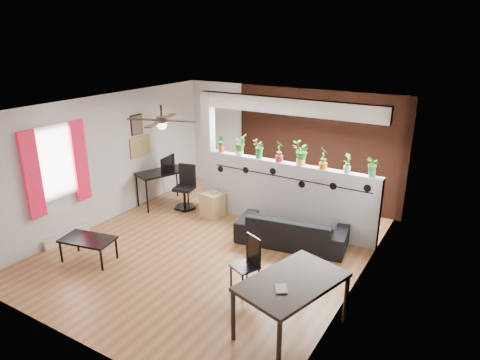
% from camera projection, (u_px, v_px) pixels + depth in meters
% --- Properties ---
extents(room_shell, '(6.30, 7.10, 2.90)m').
position_uv_depth(room_shell, '(212.00, 181.00, 7.47)').
color(room_shell, brown).
rests_on(room_shell, ground).
extents(partition_wall, '(3.60, 0.18, 1.35)m').
position_uv_depth(partition_wall, '(288.00, 196.00, 8.50)').
color(partition_wall, '#BCBCC1').
rests_on(partition_wall, ground).
extents(ceiling_header, '(3.60, 0.18, 0.30)m').
position_uv_depth(ceiling_header, '(292.00, 106.00, 7.91)').
color(ceiling_header, white).
rests_on(ceiling_header, room_shell).
extents(pier_column, '(0.22, 0.20, 2.60)m').
position_uv_depth(pier_column, '(209.00, 152.00, 9.22)').
color(pier_column, '#BCBCC1').
rests_on(pier_column, ground).
extents(brick_panel, '(3.90, 0.05, 2.60)m').
position_uv_depth(brick_panel, '(317.00, 149.00, 9.49)').
color(brick_panel, '#98452C').
rests_on(brick_panel, ground).
extents(vine_decal, '(3.31, 0.01, 0.30)m').
position_uv_depth(vine_decal, '(287.00, 178.00, 8.29)').
color(vine_decal, black).
rests_on(vine_decal, partition_wall).
extents(window_assembly, '(0.09, 1.30, 1.55)m').
position_uv_depth(window_assembly, '(56.00, 164.00, 7.67)').
color(window_assembly, white).
rests_on(window_assembly, room_shell).
extents(baseboard_heater, '(0.08, 1.00, 0.18)m').
position_uv_depth(baseboard_heater, '(67.00, 236.00, 8.13)').
color(baseboard_heater, silver).
rests_on(baseboard_heater, ground).
extents(corkboard, '(0.03, 0.60, 0.45)m').
position_uv_depth(corkboard, '(140.00, 146.00, 9.47)').
color(corkboard, '#A07E4D').
rests_on(corkboard, room_shell).
extents(framed_art, '(0.03, 0.34, 0.44)m').
position_uv_depth(framed_art, '(137.00, 125.00, 9.26)').
color(framed_art, '#8C7259').
rests_on(framed_art, room_shell).
extents(ceiling_fan, '(1.19, 1.19, 0.43)m').
position_uv_depth(ceiling_fan, '(162.00, 122.00, 7.28)').
color(ceiling_fan, black).
rests_on(ceiling_fan, room_shell).
extents(potted_plant_0, '(0.20, 0.17, 0.36)m').
position_uv_depth(potted_plant_0, '(221.00, 143.00, 8.98)').
color(potted_plant_0, red).
rests_on(potted_plant_0, partition_wall).
extents(potted_plant_1, '(0.23, 0.26, 0.42)m').
position_uv_depth(potted_plant_1, '(240.00, 144.00, 8.75)').
color(potted_plant_1, silver).
rests_on(potted_plant_1, partition_wall).
extents(potted_plant_2, '(0.21, 0.23, 0.38)m').
position_uv_depth(potted_plant_2, '(259.00, 148.00, 8.54)').
color(potted_plant_2, '#2F833E').
rests_on(potted_plant_2, partition_wall).
extents(potted_plant_3, '(0.28, 0.27, 0.43)m').
position_uv_depth(potted_plant_3, '(279.00, 150.00, 8.31)').
color(potted_plant_3, '#AC1B2E').
rests_on(potted_plant_3, partition_wall).
extents(potted_plant_4, '(0.30, 0.30, 0.46)m').
position_uv_depth(potted_plant_4, '(301.00, 153.00, 8.09)').
color(potted_plant_4, '#EDE353').
rests_on(potted_plant_4, partition_wall).
extents(potted_plant_5, '(0.26, 0.27, 0.42)m').
position_uv_depth(potted_plant_5, '(324.00, 157.00, 7.88)').
color(potted_plant_5, orange).
rests_on(potted_plant_5, partition_wall).
extents(potted_plant_6, '(0.20, 0.22, 0.37)m').
position_uv_depth(potted_plant_6, '(347.00, 162.00, 7.67)').
color(potted_plant_6, silver).
rests_on(potted_plant_6, partition_wall).
extents(potted_plant_7, '(0.22, 0.22, 0.36)m').
position_uv_depth(potted_plant_7, '(373.00, 166.00, 7.45)').
color(potted_plant_7, green).
rests_on(potted_plant_7, partition_wall).
extents(sofa, '(2.02, 1.05, 0.56)m').
position_uv_depth(sofa, '(292.00, 230.00, 7.93)').
color(sofa, black).
rests_on(sofa, ground).
extents(cube_shelf, '(0.47, 0.43, 0.52)m').
position_uv_depth(cube_shelf, '(212.00, 205.00, 9.14)').
color(cube_shelf, tan).
rests_on(cube_shelf, ground).
extents(cup, '(0.15, 0.15, 0.10)m').
position_uv_depth(cup, '(214.00, 192.00, 9.02)').
color(cup, gray).
rests_on(cup, cube_shelf).
extents(computer_desk, '(0.94, 1.23, 0.80)m').
position_uv_depth(computer_desk, '(162.00, 175.00, 9.61)').
color(computer_desk, black).
rests_on(computer_desk, ground).
extents(monitor, '(0.32, 0.10, 0.18)m').
position_uv_depth(monitor, '(166.00, 166.00, 9.67)').
color(monitor, black).
rests_on(monitor, computer_desk).
extents(office_chair, '(0.51, 0.51, 0.98)m').
position_uv_depth(office_chair, '(185.00, 190.00, 9.50)').
color(office_chair, black).
rests_on(office_chair, ground).
extents(dining_table, '(1.22, 1.60, 0.78)m').
position_uv_depth(dining_table, '(292.00, 286.00, 5.47)').
color(dining_table, black).
rests_on(dining_table, ground).
extents(book, '(0.23, 0.25, 0.02)m').
position_uv_depth(book, '(275.00, 289.00, 5.25)').
color(book, gray).
rests_on(book, dining_table).
extents(folding_chair, '(0.47, 0.47, 0.89)m').
position_uv_depth(folding_chair, '(249.00, 259.00, 6.44)').
color(folding_chair, black).
rests_on(folding_chair, ground).
extents(coffee_table, '(0.99, 0.67, 0.42)m').
position_uv_depth(coffee_table, '(88.00, 241.00, 7.32)').
color(coffee_table, black).
rests_on(coffee_table, ground).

